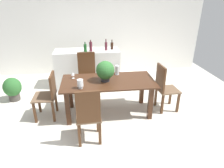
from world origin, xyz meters
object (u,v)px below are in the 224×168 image
dining_table (108,87)px  wine_bottle_green (106,46)px  wine_bottle_amber (112,46)px  wine_bottle_clear (85,48)px  chair_near_left (88,115)px  potted_plant_floor (13,88)px  flower_centerpiece (105,71)px  wine_bottle_dark (91,47)px  chair_head_end (49,93)px  chair_far_left (87,73)px  crystal_vase_center_near (80,83)px  wine_glass (73,74)px  crystal_vase_left (117,70)px  kitchen_counter (88,68)px  chair_foot_end (164,86)px

dining_table → wine_bottle_green: bearing=86.0°
wine_bottle_amber → wine_bottle_clear: (-0.71, -0.18, 0.01)m
chair_near_left → potted_plant_floor: chair_near_left is taller
flower_centerpiece → wine_bottle_dark: (-0.24, 1.44, 0.14)m
chair_near_left → chair_head_end: bearing=-51.8°
chair_head_end → chair_far_left: bearing=140.3°
crystal_vase_center_near → wine_glass: bearing=108.1°
dining_table → crystal_vase_center_near: crystal_vase_center_near is taller
chair_near_left → potted_plant_floor: (-1.77, 1.72, -0.25)m
potted_plant_floor → crystal_vase_center_near: bearing=-34.1°
chair_far_left → wine_bottle_clear: wine_bottle_clear is taller
crystal_vase_left → kitchen_counter: 1.44m
dining_table → wine_bottle_clear: 1.53m
wine_bottle_amber → kitchen_counter: bearing=-178.0°
chair_near_left → crystal_vase_center_near: (-0.13, 0.61, 0.29)m
wine_glass → wine_bottle_green: bearing=57.8°
crystal_vase_left → wine_bottle_clear: (-0.67, 1.08, 0.22)m
chair_near_left → wine_bottle_green: size_ratio=3.48×
chair_foot_end → potted_plant_floor: size_ratio=1.79×
chair_head_end → kitchen_counter: size_ratio=0.55×
potted_plant_floor → flower_centerpiece: bearing=-21.2°
wine_bottle_amber → wine_bottle_clear: bearing=-165.6°
chair_foot_end → wine_bottle_amber: bearing=25.9°
chair_far_left → wine_glass: size_ratio=7.76×
chair_head_end → potted_plant_floor: (-0.99, 0.82, -0.22)m
dining_table → flower_centerpiece: size_ratio=4.53×
chair_head_end → kitchen_counter: kitchen_counter is taller
kitchen_counter → wine_bottle_green: wine_bottle_green is taller
chair_far_left → crystal_vase_left: 0.93m
flower_centerpiece → crystal_vase_left: bearing=47.9°
chair_head_end → wine_bottle_green: bearing=139.4°
wine_bottle_green → wine_glass: bearing=-122.2°
crystal_vase_left → wine_glass: crystal_vase_left is taller
chair_near_left → crystal_vase_left: (0.64, 1.21, 0.30)m
chair_head_end → wine_bottle_dark: bearing=148.4°
wine_bottle_clear → wine_bottle_green: 0.55m
wine_bottle_dark → wine_bottle_green: 0.40m
crystal_vase_center_near → kitchen_counter: kitchen_counter is taller
potted_plant_floor → chair_far_left: bearing=3.0°
chair_far_left → dining_table: bearing=-67.4°
wine_glass → wine_bottle_clear: size_ratio=0.55×
chair_far_left → wine_bottle_dark: bearing=74.3°
flower_centerpiece → wine_glass: 0.69m
wine_glass → flower_centerpiece: bearing=-18.3°
chair_head_end → chair_near_left: bearing=40.8°
crystal_vase_center_near → wine_bottle_dark: wine_bottle_dark is taller
wine_glass → wine_bottle_green: wine_bottle_green is taller
wine_bottle_green → crystal_vase_center_near: bearing=-109.9°
flower_centerpiece → crystal_vase_center_near: size_ratio=2.37×
kitchen_counter → wine_bottle_dark: 0.63m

